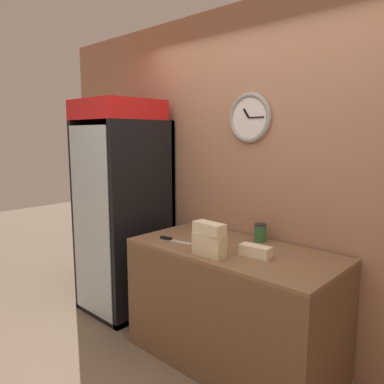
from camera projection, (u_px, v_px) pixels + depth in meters
name	position (u px, v px, depth m)	size (l,w,h in m)	color
wall_back	(267.00, 177.00, 2.92)	(5.20, 0.10, 2.70)	#AD7A5B
prep_counter	(232.00, 305.00, 2.76)	(1.52, 0.74, 0.88)	brown
beverage_cooler	(127.00, 198.00, 3.58)	(0.67, 0.73, 1.99)	black
sandwich_stack_bottom	(209.00, 250.00, 2.51)	(0.23, 0.10, 0.08)	beige
sandwich_stack_middle	(209.00, 239.00, 2.50)	(0.23, 0.11, 0.08)	beige
sandwich_stack_top	(209.00, 228.00, 2.49)	(0.23, 0.11, 0.08)	beige
sandwich_flat_left	(255.00, 251.00, 2.50)	(0.22, 0.11, 0.08)	beige
chefs_knife	(171.00, 239.00, 2.88)	(0.29, 0.08, 0.02)	silver
condiment_jar	(260.00, 233.00, 2.85)	(0.09, 0.09, 0.14)	#336B38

